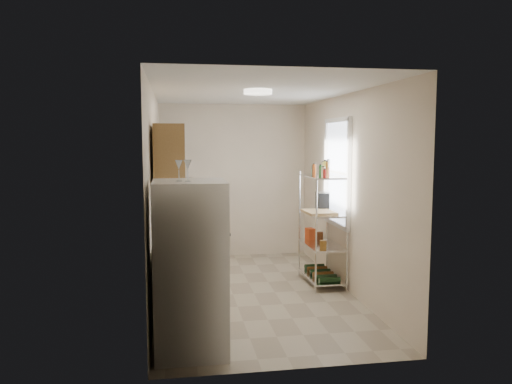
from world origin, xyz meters
TOP-DOWN VIEW (x-y plane):
  - room at (0.00, 0.00)m, footprint 2.52×4.42m
  - counter_run at (-0.92, 0.44)m, footprint 0.63×3.51m
  - upper_cabinets at (-1.05, 0.10)m, footprint 0.33×2.20m
  - range_hood at (-1.00, 0.90)m, footprint 0.50×0.60m
  - window at (1.23, 0.35)m, footprint 0.06×1.00m
  - bakers_rack at (1.00, 0.30)m, footprint 0.45×0.90m
  - ceiling_dome at (0.00, -0.30)m, footprint 0.34×0.34m
  - refrigerator at (-0.87, -1.67)m, footprint 0.67×0.67m
  - wine_glass_a at (-0.96, -1.74)m, footprint 0.07×0.07m
  - wine_glass_b at (-0.89, -1.78)m, footprint 0.07×0.07m
  - rice_cooker at (-0.94, 0.60)m, footprint 0.23×0.23m
  - frying_pan_large at (-0.91, 0.93)m, footprint 0.35×0.35m
  - frying_pan_small at (-0.91, 1.21)m, footprint 0.26×0.26m
  - cutting_board at (0.92, 0.18)m, footprint 0.40×0.51m
  - espresso_machine at (1.06, 0.48)m, footprint 0.16×0.23m
  - storage_bag at (0.93, 0.63)m, footprint 0.13×0.16m

SIDE VIEW (x-z plane):
  - counter_run at x=-0.92m, z-range 0.00..0.90m
  - storage_bag at x=0.93m, z-range 0.56..0.73m
  - refrigerator at x=-0.87m, z-range 0.00..1.63m
  - frying_pan_large at x=-0.91m, z-range 0.90..0.95m
  - frying_pan_small at x=-0.91m, z-range 0.90..0.95m
  - rice_cooker at x=-0.94m, z-range 0.90..1.09m
  - cutting_board at x=0.92m, z-range 1.01..1.04m
  - bakers_rack at x=1.00m, z-range 0.24..1.97m
  - espresso_machine at x=1.06m, z-range 1.01..1.28m
  - room at x=0.00m, z-range -0.01..2.61m
  - range_hood at x=-1.00m, z-range 1.33..1.45m
  - window at x=1.23m, z-range 0.82..2.28m
  - wine_glass_a at x=-0.96m, z-range 1.63..1.82m
  - wine_glass_b at x=-0.89m, z-range 1.63..1.82m
  - upper_cabinets at x=-1.05m, z-range 1.45..2.17m
  - ceiling_dome at x=0.00m, z-range 2.54..2.60m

